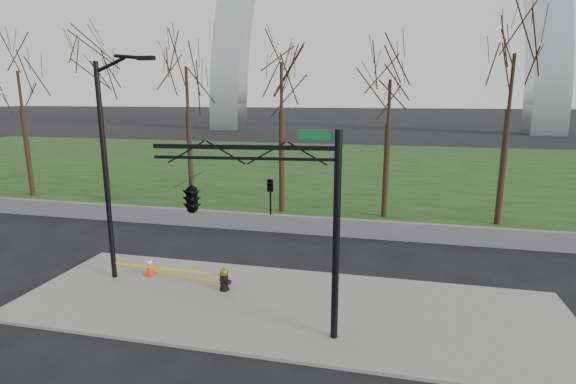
% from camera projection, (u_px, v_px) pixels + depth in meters
% --- Properties ---
extents(ground, '(500.00, 500.00, 0.00)m').
position_uv_depth(ground, '(285.00, 307.00, 14.53)').
color(ground, black).
rests_on(ground, ground).
extents(sidewalk, '(18.00, 6.00, 0.10)m').
position_uv_depth(sidewalk, '(285.00, 306.00, 14.52)').
color(sidewalk, slate).
rests_on(sidewalk, ground).
extents(grass_strip, '(120.00, 40.00, 0.06)m').
position_uv_depth(grass_strip, '(356.00, 167.00, 43.08)').
color(grass_strip, black).
rests_on(grass_strip, ground).
extents(guardrail, '(60.00, 0.30, 0.90)m').
position_uv_depth(guardrail, '(322.00, 226.00, 22.05)').
color(guardrail, '#59595B').
rests_on(guardrail, ground).
extents(tree_row, '(33.96, 4.00, 9.62)m').
position_uv_depth(tree_row, '(234.00, 131.00, 26.25)').
color(tree_row, black).
rests_on(tree_row, ground).
extents(fire_hydrant, '(0.53, 0.38, 0.86)m').
position_uv_depth(fire_hydrant, '(224.00, 280.00, 15.52)').
color(fire_hydrant, black).
rests_on(fire_hydrant, sidewalk).
extents(traffic_cone, '(0.45, 0.45, 0.73)m').
position_uv_depth(traffic_cone, '(150.00, 265.00, 16.89)').
color(traffic_cone, '#FF340D').
rests_on(traffic_cone, sidewalk).
extents(street_light, '(2.39, 0.35, 8.21)m').
position_uv_depth(street_light, '(109.00, 157.00, 15.72)').
color(street_light, black).
rests_on(street_light, ground).
extents(traffic_signal_mast, '(5.08, 2.53, 6.00)m').
position_uv_depth(traffic_signal_mast, '(219.00, 196.00, 12.08)').
color(traffic_signal_mast, black).
rests_on(traffic_signal_mast, ground).
extents(caution_tape, '(4.50, 0.66, 0.44)m').
position_uv_depth(caution_tape, '(175.00, 272.00, 16.14)').
color(caution_tape, yellow).
rests_on(caution_tape, ground).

